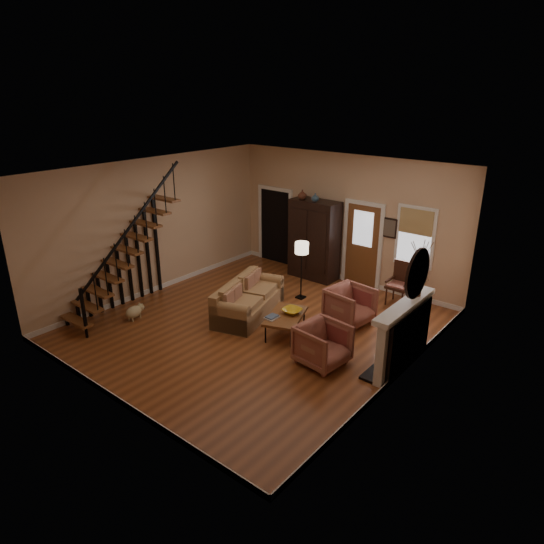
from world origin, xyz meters
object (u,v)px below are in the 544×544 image
Objects in this scene: armoire at (314,240)px; armchair_left at (323,345)px; sofa at (249,299)px; side_chair at (399,284)px; armchair_right at (350,306)px; coffee_table at (285,324)px; floor_lamp at (301,271)px.

armoire reaches higher than armchair_left.
sofa is 2.02× the size of side_chair.
armchair_left is 0.96× the size of armchair_right.
armoire reaches higher than coffee_table.
sofa is 1.56m from floor_lamp.
armchair_left is (1.24, -0.48, 0.17)m from coffee_table.
armchair_right is 0.63× the size of floor_lamp.
floor_lamp is (0.57, -1.35, -0.34)m from armoire.
armoire reaches higher than armchair_right.
floor_lamp is at bearing 83.60° from armchair_right.
armchair_right is (-0.47, 1.77, 0.01)m from armchair_left.
armchair_left is 0.84× the size of side_chair.
armoire is 2.36× the size of armchair_right.
armchair_left reaches higher than coffee_table.
armchair_right is (1.96, 1.09, 0.02)m from sofa.
floor_lamp is at bearing -67.30° from armoire.
armchair_right is 1.67m from floor_lamp.
coffee_table is at bearing -65.33° from armoire.
side_chair reaches higher than armchair_left.
side_chair is at bearing 67.85° from coffee_table.
sofa is 2.24m from armchair_right.
sofa is 3.53m from side_chair.
coffee_table is 1.51m from armchair_right.
coffee_table is 1.32× the size of armchair_left.
floor_lamp reaches higher than armchair_left.
armchair_right is 1.60m from side_chair.
side_chair is (0.39, 1.55, 0.11)m from armchair_right.
coffee_table is 0.80× the size of floor_lamp.
armoire is 2.85m from armchair_right.
armoire is at bearing 77.67° from sofa.
side_chair is at bearing 31.93° from sofa.
armchair_right is at bearing -104.08° from side_chair.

